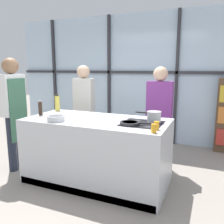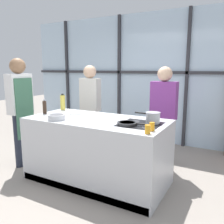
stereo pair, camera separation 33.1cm
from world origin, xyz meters
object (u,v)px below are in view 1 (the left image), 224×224
Objects in this scene: juice_glass_near at (154,128)px; pepper_grinder at (40,108)px; spectator_far_left at (84,104)px; mixing_bowl at (56,118)px; spectator_center_left at (159,111)px; frying_pan at (130,123)px; oil_bottle at (57,103)px; chef at (14,106)px; juice_glass_far at (157,126)px; white_plate at (73,114)px; saucepan at (154,117)px.

pepper_grinder is at bearing 170.19° from juice_glass_near.
spectator_far_left reaches higher than mixing_bowl.
spectator_center_left is 1.03m from frying_pan.
spectator_center_left is at bearing 18.54° from oil_bottle.
chef is 6.52× the size of oil_bottle.
juice_glass_far is (2.30, -0.12, -0.06)m from chef.
chef is 2.33m from spectator_center_left.
chef is 1.22m from spectator_far_left.
chef is at bearing 176.93° from juice_glass_far.
chef is at bearing -163.05° from white_plate.
frying_pan is (-0.15, -1.02, -0.00)m from spectator_center_left.
mixing_bowl is 1.36m from juice_glass_far.
oil_bottle is at bearing 133.55° from chef.
frying_pan reaches higher than white_plate.
white_plate is 0.83× the size of oil_bottle.
white_plate is at bearing 27.66° from pepper_grinder.
juice_glass_near is at bearing 141.65° from spectator_far_left.
spectator_center_left is (2.10, 1.01, -0.09)m from chef.
frying_pan is at bearing 81.44° from spectator_center_left.
juice_glass_near reaches higher than frying_pan.
juice_glass_near is 1.00× the size of juice_glass_far.
spectator_center_left is 0.77m from saucepan.
saucepan is 0.52m from juice_glass_near.
spectator_far_left is at bearing 0.00° from spectator_center_left.
frying_pan is at bearing -2.38° from pepper_grinder.
juice_glass_far is (0.20, -1.13, 0.02)m from spectator_center_left.
juice_glass_far is (1.36, 0.08, 0.01)m from mixing_bowl.
juice_glass_far is (1.81, -0.59, -0.08)m from oil_bottle.
oil_bottle is at bearing 157.98° from juice_glass_near.
frying_pan is 1.02m from mixing_bowl.
white_plate is at bearing 107.11° from spectator_far_left.
spectator_far_left is at bearing 101.66° from mixing_bowl.
oil_bottle is at bearing 156.30° from white_plate.
white_plate is (0.22, -0.73, -0.05)m from spectator_far_left.
spectator_far_left is at bearing 141.65° from juice_glass_near.
spectator_center_left is at bearing 46.30° from mixing_bowl.
chef reaches higher than spectator_center_left.
white_plate is 1.48m from juice_glass_near.
chef is 2.30m from juice_glass_far.
chef reaches higher than mixing_bowl.
spectator_center_left is 7.29× the size of white_plate.
spectator_far_left is 1.96m from juice_glass_far.
chef is at bearing -173.77° from saucepan.
mixing_bowl reaches higher than white_plate.
saucepan is (1.49, -0.77, 0.02)m from spectator_far_left.
spectator_far_left is 3.74× the size of frying_pan.
oil_bottle is at bearing 161.89° from juice_glass_far.
frying_pan is 4.57× the size of juice_glass_near.
spectator_far_left is 6.95× the size of mixing_bowl.
juice_glass_far is at bearing -17.65° from frying_pan.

